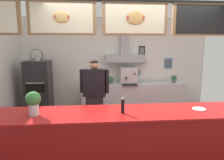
{
  "coord_description": "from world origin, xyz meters",
  "views": [
    {
      "loc": [
        -0.58,
        -3.3,
        1.94
      ],
      "look_at": [
        -0.23,
        0.73,
        1.24
      ],
      "focal_mm": 32.48,
      "sensor_mm": 36.0,
      "label": 1
    }
  ],
  "objects_px": {
    "condiment_plate": "(199,109)",
    "basil_vase": "(33,102)",
    "pepper_grinder": "(123,105)",
    "espresso_machine": "(128,76)",
    "potted_rosemary": "(111,80)",
    "shop_worker": "(95,96)",
    "potted_sage": "(174,78)",
    "pizza_oven": "(39,90)"
  },
  "relations": [
    {
      "from": "basil_vase",
      "to": "pepper_grinder",
      "type": "distance_m",
      "value": 1.21
    },
    {
      "from": "potted_sage",
      "to": "basil_vase",
      "type": "xyz_separation_m",
      "value": [
        -3.08,
        -2.8,
        0.18
      ]
    },
    {
      "from": "potted_rosemary",
      "to": "pepper_grinder",
      "type": "distance_m",
      "value": 2.8
    },
    {
      "from": "pizza_oven",
      "to": "basil_vase",
      "type": "bearing_deg",
      "value": -76.39
    },
    {
      "from": "condiment_plate",
      "to": "pepper_grinder",
      "type": "distance_m",
      "value": 1.16
    },
    {
      "from": "potted_sage",
      "to": "condiment_plate",
      "type": "distance_m",
      "value": 2.84
    },
    {
      "from": "espresso_machine",
      "to": "condiment_plate",
      "type": "height_order",
      "value": "espresso_machine"
    },
    {
      "from": "pizza_oven",
      "to": "condiment_plate",
      "type": "relative_size",
      "value": 8.56
    },
    {
      "from": "pizza_oven",
      "to": "potted_rosemary",
      "type": "relative_size",
      "value": 8.04
    },
    {
      "from": "potted_sage",
      "to": "condiment_plate",
      "type": "height_order",
      "value": "potted_sage"
    },
    {
      "from": "espresso_machine",
      "to": "pepper_grinder",
      "type": "distance_m",
      "value": 2.85
    },
    {
      "from": "shop_worker",
      "to": "pizza_oven",
      "type": "bearing_deg",
      "value": -28.36
    },
    {
      "from": "shop_worker",
      "to": "pepper_grinder",
      "type": "xyz_separation_m",
      "value": [
        0.39,
        -1.44,
        0.24
      ]
    },
    {
      "from": "potted_sage",
      "to": "shop_worker",
      "type": "bearing_deg",
      "value": -148.63
    },
    {
      "from": "potted_rosemary",
      "to": "condiment_plate",
      "type": "relative_size",
      "value": 1.06
    },
    {
      "from": "espresso_machine",
      "to": "condiment_plate",
      "type": "xyz_separation_m",
      "value": [
        0.61,
        -2.73,
        -0.1
      ]
    },
    {
      "from": "potted_rosemary",
      "to": "pepper_grinder",
      "type": "relative_size",
      "value": 0.9
    },
    {
      "from": "potted_rosemary",
      "to": "pepper_grinder",
      "type": "bearing_deg",
      "value": -91.04
    },
    {
      "from": "basil_vase",
      "to": "pepper_grinder",
      "type": "relative_size",
      "value": 1.44
    },
    {
      "from": "potted_rosemary",
      "to": "potted_sage",
      "type": "bearing_deg",
      "value": 0.81
    },
    {
      "from": "condiment_plate",
      "to": "basil_vase",
      "type": "height_order",
      "value": "basil_vase"
    },
    {
      "from": "condiment_plate",
      "to": "basil_vase",
      "type": "xyz_separation_m",
      "value": [
        -2.37,
        -0.04,
        0.17
      ]
    },
    {
      "from": "shop_worker",
      "to": "espresso_machine",
      "type": "xyz_separation_m",
      "value": [
        0.94,
        1.36,
        0.23
      ]
    },
    {
      "from": "pizza_oven",
      "to": "espresso_machine",
      "type": "relative_size",
      "value": 3.0
    },
    {
      "from": "shop_worker",
      "to": "potted_rosemary",
      "type": "relative_size",
      "value": 8.03
    },
    {
      "from": "shop_worker",
      "to": "potted_sage",
      "type": "distance_m",
      "value": 2.65
    },
    {
      "from": "potted_rosemary",
      "to": "basil_vase",
      "type": "xyz_separation_m",
      "value": [
        -1.26,
        -2.77,
        0.18
      ]
    },
    {
      "from": "espresso_machine",
      "to": "pizza_oven",
      "type": "bearing_deg",
      "value": -175.65
    },
    {
      "from": "basil_vase",
      "to": "pepper_grinder",
      "type": "xyz_separation_m",
      "value": [
        1.21,
        -0.02,
        -0.07
      ]
    },
    {
      "from": "pizza_oven",
      "to": "shop_worker",
      "type": "distance_m",
      "value": 1.87
    },
    {
      "from": "shop_worker",
      "to": "potted_sage",
      "type": "bearing_deg",
      "value": -137.87
    },
    {
      "from": "shop_worker",
      "to": "pepper_grinder",
      "type": "bearing_deg",
      "value": 116.02
    },
    {
      "from": "pizza_oven",
      "to": "potted_rosemary",
      "type": "distance_m",
      "value": 1.91
    },
    {
      "from": "condiment_plate",
      "to": "shop_worker",
      "type": "bearing_deg",
      "value": 138.41
    },
    {
      "from": "potted_rosemary",
      "to": "potted_sage",
      "type": "height_order",
      "value": "potted_sage"
    },
    {
      "from": "espresso_machine",
      "to": "potted_sage",
      "type": "xyz_separation_m",
      "value": [
        1.32,
        0.02,
        -0.1
      ]
    },
    {
      "from": "pizza_oven",
      "to": "espresso_machine",
      "type": "distance_m",
      "value": 2.41
    },
    {
      "from": "shop_worker",
      "to": "basil_vase",
      "type": "height_order",
      "value": "shop_worker"
    },
    {
      "from": "shop_worker",
      "to": "espresso_machine",
      "type": "height_order",
      "value": "shop_worker"
    },
    {
      "from": "potted_rosemary",
      "to": "potted_sage",
      "type": "distance_m",
      "value": 1.81
    },
    {
      "from": "pizza_oven",
      "to": "shop_worker",
      "type": "relative_size",
      "value": 1.0
    },
    {
      "from": "potted_sage",
      "to": "pepper_grinder",
      "type": "xyz_separation_m",
      "value": [
        -1.87,
        -2.82,
        0.11
      ]
    }
  ]
}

